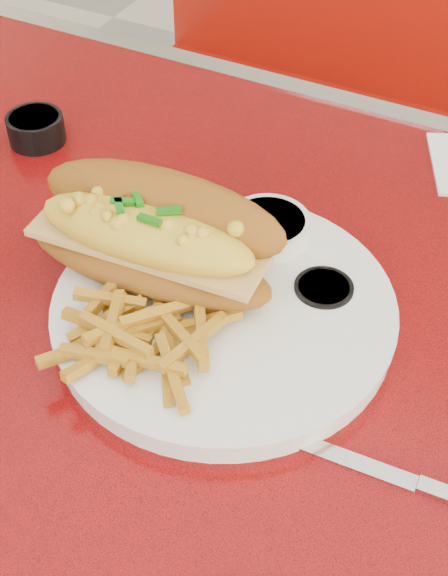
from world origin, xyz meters
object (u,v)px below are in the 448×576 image
at_px(diner_table, 215,442).
at_px(mac_hoagie, 153,234).
at_px(fork, 147,321).
at_px(sauce_cup_right, 323,296).
at_px(sauce_cup_left, 36,127).
at_px(gravy_ramekin, 268,236).
at_px(booth_bench_far, 412,225).
at_px(dinner_plate, 224,312).
at_px(knife, 406,480).

height_order(diner_table, mac_hoagie, mac_hoagie).
xyz_separation_m(fork, sauce_cup_right, (0.12, 0.10, -0.01)).
distance_m(diner_table, sauce_cup_left, 0.39).
bearing_deg(fork, sauce_cup_right, -83.03).
xyz_separation_m(gravy_ramekin, sauce_cup_left, (-0.30, 0.06, -0.01)).
distance_m(booth_bench_far, sauce_cup_right, 0.90).
distance_m(fork, sauce_cup_left, 0.33).
xyz_separation_m(dinner_plate, mac_hoagie, (-0.07, 0.01, 0.05)).
relative_size(booth_bench_far, gravy_ramekin, 11.78).
relative_size(dinner_plate, mac_hoagie, 1.27).
distance_m(booth_bench_far, fork, 0.98).
distance_m(diner_table, booth_bench_far, 0.87).
distance_m(booth_bench_far, knife, 1.02).
bearing_deg(sauce_cup_right, knife, -48.49).
xyz_separation_m(sauce_cup_left, knife, (0.50, -0.23, -0.01)).
bearing_deg(mac_hoagie, gravy_ramekin, 47.00).
relative_size(gravy_ramekin, knife, 0.57).
relative_size(dinner_plate, gravy_ramekin, 2.90).
height_order(booth_bench_far, dinner_plate, booth_bench_far).
height_order(mac_hoagie, knife, mac_hoagie).
bearing_deg(knife, gravy_ramekin, 134.80).
xyz_separation_m(mac_hoagie, sauce_cup_left, (-0.23, 0.14, -0.05)).
relative_size(booth_bench_far, knife, 6.68).
height_order(booth_bench_far, fork, booth_bench_far).
xyz_separation_m(mac_hoagie, fork, (0.03, -0.06, -0.04)).
distance_m(sauce_cup_left, knife, 0.55).
relative_size(booth_bench_far, sauce_cup_right, 17.74).
bearing_deg(fork, gravy_ramekin, -51.36).
relative_size(booth_bench_far, mac_hoagie, 5.17).
distance_m(sauce_cup_right, knife, 0.18).
distance_m(gravy_ramekin, sauce_cup_left, 0.31).
xyz_separation_m(diner_table, dinner_plate, (0.00, 0.02, 0.17)).
distance_m(gravy_ramekin, sauce_cup_right, 0.08).
xyz_separation_m(dinner_plate, sauce_cup_left, (-0.31, 0.15, 0.01)).
bearing_deg(dinner_plate, mac_hoagie, 172.06).
relative_size(booth_bench_far, sauce_cup_left, 14.60).
bearing_deg(booth_bench_far, fork, -93.09).
distance_m(dinner_plate, fork, 0.07).
xyz_separation_m(diner_table, mac_hoagie, (-0.07, 0.03, 0.22)).
distance_m(fork, knife, 0.24).
height_order(fork, sauce_cup_left, sauce_cup_left).
distance_m(fork, gravy_ramekin, 0.15).
relative_size(gravy_ramekin, sauce_cup_right, 1.51).
bearing_deg(booth_bench_far, mac_hoagie, -95.13).
xyz_separation_m(mac_hoagie, sauce_cup_right, (0.14, 0.04, -0.05)).
bearing_deg(dinner_plate, booth_bench_far, 90.14).
bearing_deg(sauce_cup_left, diner_table, -28.40).
xyz_separation_m(diner_table, fork, (-0.05, -0.03, 0.18)).
bearing_deg(booth_bench_far, knife, -77.77).
distance_m(booth_bench_far, gravy_ramekin, 0.86).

